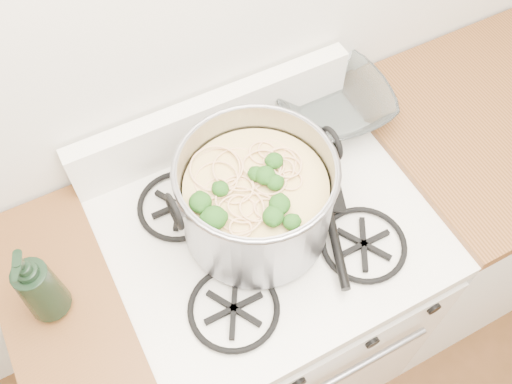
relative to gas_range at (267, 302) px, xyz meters
name	(u,v)px	position (x,y,z in m)	size (l,w,h in m)	color
gas_range	(267,302)	(0.00, 0.00, 0.00)	(0.76, 0.66, 0.92)	white
counter_left	(110,376)	(-0.51, 0.00, 0.02)	(0.25, 0.65, 0.92)	silver
counter_right	(491,186)	(0.88, 0.00, 0.02)	(1.00, 0.65, 0.92)	silver
stock_pot	(256,199)	(-0.03, 0.02, 0.59)	(0.38, 0.35, 0.24)	gray
spatula	(324,192)	(0.15, 0.01, 0.50)	(0.29, 0.31, 0.02)	black
glass_bowl	(332,107)	(0.31, 0.23, 0.50)	(0.12, 0.12, 0.03)	white
bottle	(37,284)	(-0.52, 0.04, 0.60)	(0.09, 0.09, 0.23)	black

